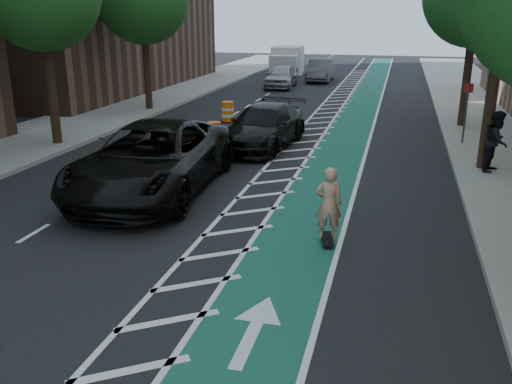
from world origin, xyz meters
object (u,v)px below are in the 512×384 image
(skateboarder, at_px, (329,204))
(suv_near, at_px, (153,159))
(suv_far, at_px, (263,126))
(barrel_a, at_px, (125,155))

(skateboarder, bearing_deg, suv_near, -36.40)
(suv_far, bearing_deg, suv_near, -99.49)
(skateboarder, distance_m, suv_near, 6.00)
(suv_far, height_order, barrel_a, suv_far)
(skateboarder, relative_size, suv_near, 0.24)
(skateboarder, xyz_separation_m, suv_far, (-3.70, 8.79, -0.16))
(skateboarder, height_order, suv_near, suv_near)
(suv_near, relative_size, suv_far, 1.29)
(skateboarder, distance_m, suv_far, 9.54)
(skateboarder, height_order, suv_far, skateboarder)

